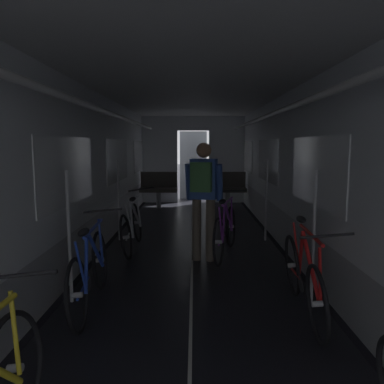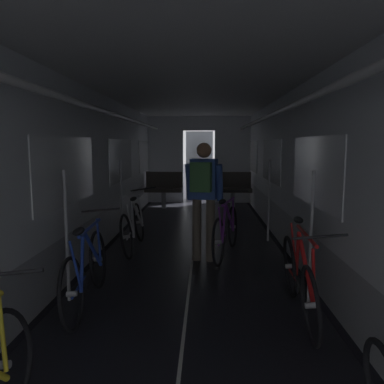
{
  "view_description": "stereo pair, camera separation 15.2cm",
  "coord_description": "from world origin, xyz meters",
  "px_view_note": "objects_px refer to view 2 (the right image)",
  "views": [
    {
      "loc": [
        0.03,
        -1.72,
        1.66
      ],
      "look_at": [
        0.0,
        3.48,
        1.0
      ],
      "focal_mm": 35.29,
      "sensor_mm": 36.0,
      "label": 1
    },
    {
      "loc": [
        0.18,
        -1.72,
        1.66
      ],
      "look_at": [
        0.0,
        3.48,
        1.0
      ],
      "focal_mm": 35.29,
      "sensor_mm": 36.0,
      "label": 2
    }
  ],
  "objects_px": {
    "bicycle_red": "(299,278)",
    "bicycle_purple_in_aisle": "(226,231)",
    "bench_seat_far_left": "(164,186)",
    "person_cyclist_aisle": "(203,191)",
    "bench_seat_far_right": "(233,187)",
    "bicycle_silver": "(134,226)",
    "bicycle_blue": "(87,270)"
  },
  "relations": [
    {
      "from": "bicycle_silver",
      "to": "bicycle_purple_in_aisle",
      "type": "height_order",
      "value": "bicycle_silver"
    },
    {
      "from": "bicycle_red",
      "to": "bicycle_purple_in_aisle",
      "type": "xyz_separation_m",
      "value": [
        -0.6,
        1.98,
        0.0
      ]
    },
    {
      "from": "bicycle_blue",
      "to": "bicycle_purple_in_aisle",
      "type": "relative_size",
      "value": 1.03
    },
    {
      "from": "bicycle_silver",
      "to": "bicycle_red",
      "type": "distance_m",
      "value": 3.05
    },
    {
      "from": "bench_seat_far_right",
      "to": "bicycle_silver",
      "type": "distance_m",
      "value": 4.4
    },
    {
      "from": "bicycle_silver",
      "to": "bicycle_red",
      "type": "relative_size",
      "value": 1.0
    },
    {
      "from": "bicycle_red",
      "to": "person_cyclist_aisle",
      "type": "distance_m",
      "value": 2.05
    },
    {
      "from": "bench_seat_far_left",
      "to": "bicycle_purple_in_aisle",
      "type": "height_order",
      "value": "bench_seat_far_left"
    },
    {
      "from": "bicycle_blue",
      "to": "person_cyclist_aisle",
      "type": "height_order",
      "value": "person_cyclist_aisle"
    },
    {
      "from": "bench_seat_far_left",
      "to": "bicycle_blue",
      "type": "bearing_deg",
      "value": -91.18
    },
    {
      "from": "bicycle_silver",
      "to": "bicycle_red",
      "type": "bearing_deg",
      "value": -48.04
    },
    {
      "from": "bench_seat_far_right",
      "to": "bicycle_blue",
      "type": "height_order",
      "value": "bench_seat_far_right"
    },
    {
      "from": "bicycle_silver",
      "to": "bicycle_blue",
      "type": "xyz_separation_m",
      "value": [
        -0.08,
        -2.12,
        0.0
      ]
    },
    {
      "from": "bicycle_silver",
      "to": "bicycle_red",
      "type": "height_order",
      "value": "bicycle_silver"
    },
    {
      "from": "bicycle_silver",
      "to": "person_cyclist_aisle",
      "type": "distance_m",
      "value": 1.39
    },
    {
      "from": "bicycle_silver",
      "to": "person_cyclist_aisle",
      "type": "xyz_separation_m",
      "value": [
        1.11,
        -0.56,
        0.64
      ]
    },
    {
      "from": "bicycle_silver",
      "to": "bicycle_purple_in_aisle",
      "type": "bearing_deg",
      "value": -11.42
    },
    {
      "from": "bicycle_silver",
      "to": "bicycle_blue",
      "type": "bearing_deg",
      "value": -92.19
    },
    {
      "from": "person_cyclist_aisle",
      "to": "bicycle_purple_in_aisle",
      "type": "height_order",
      "value": "person_cyclist_aisle"
    },
    {
      "from": "bench_seat_far_left",
      "to": "bicycle_blue",
      "type": "xyz_separation_m",
      "value": [
        -0.13,
        -6.1,
        -0.19
      ]
    },
    {
      "from": "bicycle_silver",
      "to": "bicycle_purple_in_aisle",
      "type": "distance_m",
      "value": 1.48
    },
    {
      "from": "bench_seat_far_right",
      "to": "bicycle_silver",
      "type": "bearing_deg",
      "value": -114.83
    },
    {
      "from": "bicycle_red",
      "to": "bicycle_purple_in_aisle",
      "type": "distance_m",
      "value": 2.07
    },
    {
      "from": "bicycle_blue",
      "to": "person_cyclist_aisle",
      "type": "relative_size",
      "value": 1.0
    },
    {
      "from": "bicycle_red",
      "to": "bicycle_purple_in_aisle",
      "type": "relative_size",
      "value": 1.03
    },
    {
      "from": "bench_seat_far_left",
      "to": "person_cyclist_aisle",
      "type": "distance_m",
      "value": 4.69
    },
    {
      "from": "bench_seat_far_left",
      "to": "bicycle_silver",
      "type": "distance_m",
      "value": 3.99
    },
    {
      "from": "bicycle_purple_in_aisle",
      "to": "bicycle_silver",
      "type": "bearing_deg",
      "value": 168.58
    },
    {
      "from": "bench_seat_far_right",
      "to": "bicycle_purple_in_aisle",
      "type": "height_order",
      "value": "bench_seat_far_right"
    },
    {
      "from": "bench_seat_far_right",
      "to": "bicycle_blue",
      "type": "relative_size",
      "value": 0.58
    },
    {
      "from": "bicycle_silver",
      "to": "bicycle_blue",
      "type": "relative_size",
      "value": 1.0
    },
    {
      "from": "bicycle_blue",
      "to": "person_cyclist_aisle",
      "type": "xyz_separation_m",
      "value": [
        1.19,
        1.56,
        0.63
      ]
    }
  ]
}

